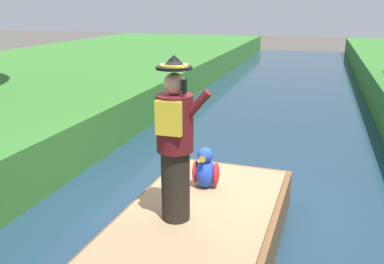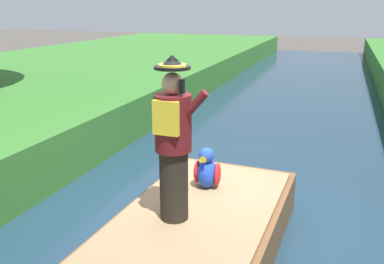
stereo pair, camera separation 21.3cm
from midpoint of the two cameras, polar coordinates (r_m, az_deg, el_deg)
ground_plane at (r=6.03m, az=2.15°, el=-13.12°), size 80.00×80.00×0.00m
canal_water at (r=6.00m, az=2.15°, el=-12.71°), size 5.53×48.00×0.10m
boat at (r=4.81m, az=-1.82°, el=-16.14°), size 1.95×4.26×0.61m
person_pirate at (r=4.43m, az=-3.72°, el=-1.33°), size 0.61×0.42×1.85m
parrot_plush at (r=5.45m, az=0.79°, el=-5.31°), size 0.36×0.34×0.57m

